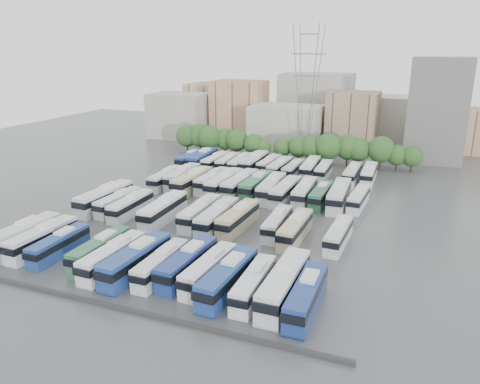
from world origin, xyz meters
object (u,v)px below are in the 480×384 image
at_px(bus_r2_s5, 224,183).
at_px(bus_r3_s10, 324,170).
at_px(bus_r3_s9, 310,168).
at_px(bus_r2_s7, 256,185).
at_px(bus_r0_s7, 161,264).
at_px(bus_r2_s1, 166,178).
at_px(bus_r2_s8, 271,188).
at_px(bus_r0_s2, 59,245).
at_px(bus_r0_s4, 100,249).
at_px(apartment_tower, 437,110).
at_px(bus_r3_s6, 269,164).
at_px(bus_r0_s1, 42,238).
at_px(bus_r0_s9, 209,269).
at_px(electricity_pylon, 307,85).
at_px(bus_r0_s13, 306,296).
at_px(bus_r3_s2, 215,161).
at_px(bus_r3_s5, 254,163).
at_px(bus_r0_s11, 254,284).
at_px(bus_r1_s6, 200,212).
at_px(bus_r0_s6, 136,260).
at_px(bus_r2_s9, 286,191).
at_px(bus_r1_s1, 118,202).
at_px(bus_r1_s13, 339,235).
at_px(bus_r1_s11, 295,229).
at_px(bus_r2_s6, 240,184).
at_px(bus_r0_s10, 228,277).
at_px(bus_r3_s12, 352,174).
at_px(bus_r1_s10, 277,223).
at_px(bus_r2_s4, 212,180).
at_px(bus_r3_s1, 202,159).
at_px(bus_r1_s7, 217,217).
at_px(bus_r1_s8, 238,218).
at_px(bus_r2_s2, 183,177).
at_px(bus_r2_s13, 359,198).
at_px(bus_r1_s2, 131,205).
at_px(bus_r2_s3, 192,181).
at_px(bus_r0_s12, 284,284).
at_px(bus_r2_s11, 321,195).
at_px(bus_r3_s8, 293,169).
at_px(bus_r1_s4, 163,210).
at_px(bus_r2_s12, 339,195).
at_px(bus_r1_s0, 105,198).

bearing_deg(bus_r2_s5, bus_r3_s10, 50.90).
bearing_deg(bus_r3_s10, bus_r3_s9, 172.26).
bearing_deg(bus_r2_s7, bus_r0_s7, -88.72).
height_order(bus_r2_s1, bus_r2_s8, bus_r2_s8).
bearing_deg(bus_r0_s2, bus_r0_s4, 4.34).
xyz_separation_m(apartment_tower, bus_r3_s6, (-35.67, -26.93, -11.27)).
bearing_deg(bus_r0_s1, bus_r0_s9, 1.81).
distance_m(electricity_pylon, bus_r0_s13, 79.48).
relative_size(bus_r3_s2, bus_r3_s5, 0.87).
bearing_deg(electricity_pylon, bus_r2_s5, -100.39).
xyz_separation_m(bus_r0_s11, bus_r1_s6, (-16.64, 19.37, 0.17)).
distance_m(bus_r0_s6, bus_r2_s5, 36.88).
bearing_deg(bus_r3_s9, bus_r3_s10, -9.45).
bearing_deg(bus_r2_s9, bus_r1_s1, -145.56).
height_order(bus_r0_s2, bus_r1_s13, bus_r0_s2).
xyz_separation_m(bus_r1_s11, bus_r2_s6, (-16.48, 18.64, 0.22)).
bearing_deg(bus_r0_s10, bus_r3_s12, 86.00).
bearing_deg(bus_r1_s10, bus_r0_s9, -101.57).
distance_m(electricity_pylon, bus_r3_s2, 31.74).
xyz_separation_m(bus_r2_s4, bus_r3_s1, (-9.92, 15.50, 0.21)).
bearing_deg(bus_r1_s7, bus_r3_s2, 114.45).
relative_size(bus_r0_s2, bus_r3_s6, 0.97).
relative_size(bus_r1_s8, bus_r2_s2, 0.95).
bearing_deg(bus_r2_s4, bus_r2_s1, -166.01).
height_order(bus_r0_s10, bus_r2_s9, bus_r0_s10).
relative_size(bus_r2_s13, bus_r3_s2, 0.94).
xyz_separation_m(bus_r2_s6, bus_r2_s13, (23.30, 0.50, -0.39)).
bearing_deg(bus_r0_s2, bus_r1_s2, 89.15).
height_order(bus_r1_s10, bus_r2_s3, bus_r2_s3).
bearing_deg(bus_r2_s8, bus_r0_s7, -97.57).
height_order(bus_r3_s5, bus_r3_s12, bus_r3_s5).
bearing_deg(bus_r3_s9, bus_r3_s5, -179.19).
height_order(bus_r0_s11, bus_r3_s2, bus_r3_s2).
xyz_separation_m(bus_r0_s13, bus_r3_s10, (-9.87, 55.89, -0.16)).
height_order(apartment_tower, electricity_pylon, electricity_pylon).
bearing_deg(bus_r2_s5, bus_r0_s12, -54.91).
height_order(bus_r2_s4, bus_r2_s11, bus_r2_s4).
height_order(bus_r3_s1, bus_r3_s2, bus_r3_s1).
xyz_separation_m(bus_r1_s8, bus_r3_s8, (-0.19, 34.27, -0.20)).
distance_m(bus_r0_s7, bus_r0_s12, 16.42).
bearing_deg(bus_r3_s2, bus_r1_s13, -41.87).
relative_size(bus_r0_s6, bus_r3_s9, 1.03).
height_order(bus_r2_s2, bus_r3_s1, bus_r3_s1).
relative_size(bus_r1_s4, bus_r3_s2, 1.11).
relative_size(bus_r0_s1, bus_r0_s7, 1.11).
xyz_separation_m(bus_r2_s12, bus_r3_s9, (-9.90, 18.70, -0.16)).
xyz_separation_m(bus_r0_s2, bus_r2_s13, (36.49, 37.00, -0.03)).
bearing_deg(bus_r0_s11, bus_r0_s9, 167.51).
bearing_deg(bus_r1_s0, bus_r2_s13, 24.61).
bearing_deg(bus_r1_s7, bus_r2_s2, 130.44).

